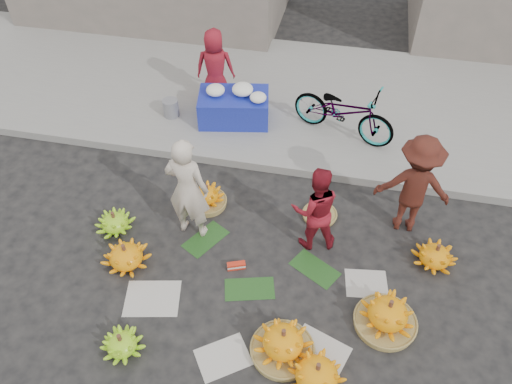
% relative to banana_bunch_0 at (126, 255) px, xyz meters
% --- Properties ---
extents(ground, '(80.00, 80.00, 0.00)m').
position_rel_banana_bunch_0_xyz_m(ground, '(1.83, 0.13, -0.17)').
color(ground, black).
rests_on(ground, ground).
extents(curb, '(40.00, 0.25, 0.15)m').
position_rel_banana_bunch_0_xyz_m(curb, '(1.83, 2.33, -0.10)').
color(curb, gray).
rests_on(curb, ground).
extents(sidewalk, '(40.00, 4.00, 0.12)m').
position_rel_banana_bunch_0_xyz_m(sidewalk, '(1.83, 4.43, -0.11)').
color(sidewalk, gray).
rests_on(sidewalk, ground).
extents(newspaper_scatter, '(3.20, 1.80, 0.00)m').
position_rel_banana_bunch_0_xyz_m(newspaper_scatter, '(1.83, -0.67, -0.17)').
color(newspaper_scatter, beige).
rests_on(newspaper_scatter, ground).
extents(banana_leaves, '(2.00, 1.00, 0.00)m').
position_rel_banana_bunch_0_xyz_m(banana_leaves, '(1.73, 0.33, -0.17)').
color(banana_leaves, '#194416').
rests_on(banana_leaves, ground).
extents(banana_bunch_0, '(0.78, 0.78, 0.39)m').
position_rel_banana_bunch_0_xyz_m(banana_bunch_0, '(0.00, 0.00, 0.00)').
color(banana_bunch_0, '#FFA20C').
rests_on(banana_bunch_0, ground).
extents(banana_bunch_1, '(0.55, 0.55, 0.32)m').
position_rel_banana_bunch_0_xyz_m(banana_bunch_1, '(0.44, -1.21, -0.04)').
color(banana_bunch_1, '#78CA1C').
rests_on(banana_bunch_1, ground).
extents(banana_bunch_2, '(0.78, 0.78, 0.50)m').
position_rel_banana_bunch_0_xyz_m(banana_bunch_2, '(2.30, -0.86, 0.05)').
color(banana_bunch_2, olive).
rests_on(banana_bunch_2, ground).
extents(banana_bunch_3, '(0.88, 0.88, 0.41)m').
position_rel_banana_bunch_0_xyz_m(banana_bunch_3, '(2.73, -1.13, 0.01)').
color(banana_bunch_3, '#FFA20C').
rests_on(banana_bunch_3, ground).
extents(banana_bunch_4, '(0.87, 0.87, 0.51)m').
position_rel_banana_bunch_0_xyz_m(banana_bunch_4, '(3.47, -0.23, 0.05)').
color(banana_bunch_4, olive).
rests_on(banana_bunch_4, ground).
extents(banana_bunch_5, '(0.66, 0.66, 0.36)m').
position_rel_banana_bunch_0_xyz_m(banana_bunch_5, '(4.10, 0.88, -0.01)').
color(banana_bunch_5, '#FFA20C').
rests_on(banana_bunch_5, ground).
extents(banana_bunch_6, '(0.53, 0.53, 0.34)m').
position_rel_banana_bunch_0_xyz_m(banana_bunch_6, '(-0.40, 0.56, -0.03)').
color(banana_bunch_6, '#78CA1C').
rests_on(banana_bunch_6, ground).
extents(banana_bunch_7, '(0.57, 0.57, 0.40)m').
position_rel_banana_bunch_0_xyz_m(banana_bunch_7, '(0.77, 1.31, -0.01)').
color(banana_bunch_7, olive).
rests_on(banana_bunch_7, ground).
extents(basket_spare, '(0.57, 0.57, 0.06)m').
position_rel_banana_bunch_0_xyz_m(basket_spare, '(2.47, 1.41, -0.14)').
color(basket_spare, olive).
rests_on(basket_spare, ground).
extents(incense_stack, '(0.26, 0.16, 0.10)m').
position_rel_banana_bunch_0_xyz_m(incense_stack, '(1.48, 0.23, -0.12)').
color(incense_stack, red).
rests_on(incense_stack, ground).
extents(vendor_cream, '(0.64, 0.45, 1.66)m').
position_rel_banana_bunch_0_xyz_m(vendor_cream, '(0.70, 0.77, 0.66)').
color(vendor_cream, beige).
rests_on(vendor_cream, ground).
extents(vendor_red, '(0.77, 0.66, 1.35)m').
position_rel_banana_bunch_0_xyz_m(vendor_red, '(2.42, 0.90, 0.50)').
color(vendor_red, maroon).
rests_on(vendor_red, ground).
extents(man_striped, '(1.03, 0.60, 1.59)m').
position_rel_banana_bunch_0_xyz_m(man_striped, '(3.69, 1.50, 0.62)').
color(man_striped, maroon).
rests_on(man_striped, ground).
extents(flower_table, '(1.34, 0.97, 0.71)m').
position_rel_banana_bunch_0_xyz_m(flower_table, '(0.70, 3.36, 0.24)').
color(flower_table, '#18229C').
rests_on(flower_table, sidewalk).
extents(grey_bucket, '(0.28, 0.28, 0.32)m').
position_rel_banana_bunch_0_xyz_m(grey_bucket, '(-0.45, 3.24, 0.11)').
color(grey_bucket, slate).
rests_on(grey_bucket, sidewalk).
extents(flower_vendor, '(0.76, 0.56, 1.42)m').
position_rel_banana_bunch_0_xyz_m(flower_vendor, '(0.24, 3.85, 0.66)').
color(flower_vendor, maroon).
rests_on(flower_vendor, sidewalk).
extents(bicycle, '(1.20, 1.92, 0.95)m').
position_rel_banana_bunch_0_xyz_m(bicycle, '(2.61, 3.33, 0.42)').
color(bicycle, gray).
rests_on(bicycle, sidewalk).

